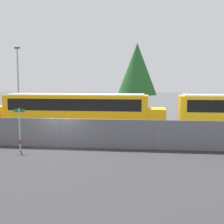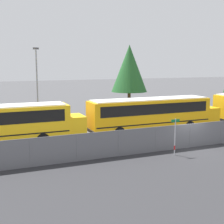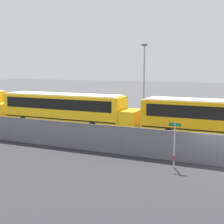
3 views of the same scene
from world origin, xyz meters
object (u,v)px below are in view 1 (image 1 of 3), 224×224
at_px(street_sign, 20,128).
at_px(light_pole, 18,80).
at_px(school_bus_3, 80,110).
at_px(tree_2, 137,69).

bearing_deg(street_sign, light_pole, 113.78).
height_order(school_bus_3, tree_2, tree_2).
relative_size(street_sign, tree_2, 0.29).
bearing_deg(tree_2, school_bus_3, -106.80).
bearing_deg(light_pole, school_bus_3, -43.75).
bearing_deg(tree_2, street_sign, -107.09).
xyz_separation_m(light_pole, tree_2, (13.52, 4.94, 1.34)).
relative_size(school_bus_3, tree_2, 1.49).
distance_m(street_sign, light_pole, 17.80).
relative_size(school_bus_3, light_pole, 1.64).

